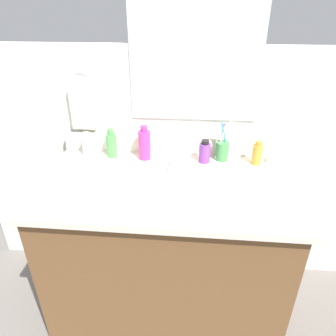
% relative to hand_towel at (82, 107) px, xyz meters
% --- Properties ---
extents(ground_plane, '(6.00, 6.00, 0.00)m').
position_rel_hand_towel_xyz_m(ground_plane, '(0.45, -0.32, -1.01)').
color(ground_plane, '#66605B').
extents(vanity_cabinet, '(1.05, 0.56, 0.76)m').
position_rel_hand_towel_xyz_m(vanity_cabinet, '(0.45, -0.32, -0.63)').
color(vanity_cabinet, brown).
rests_on(vanity_cabinet, ground_plane).
extents(countertop, '(1.10, 0.61, 0.03)m').
position_rel_hand_towel_xyz_m(countertop, '(0.45, -0.32, -0.23)').
color(countertop, beige).
rests_on(countertop, vanity_cabinet).
extents(backsplash, '(1.10, 0.02, 0.09)m').
position_rel_hand_towel_xyz_m(backsplash, '(0.45, -0.02, -0.17)').
color(backsplash, beige).
rests_on(backsplash, countertop).
extents(back_wall, '(2.20, 0.04, 1.30)m').
position_rel_hand_towel_xyz_m(back_wall, '(0.45, 0.04, -0.36)').
color(back_wall, white).
rests_on(back_wall, ground_plane).
extents(mirror_panel, '(0.60, 0.01, 0.56)m').
position_rel_hand_towel_xyz_m(mirror_panel, '(0.55, 0.02, 0.23)').
color(mirror_panel, '#B2BCC6').
extents(towel_ring, '(0.10, 0.01, 0.10)m').
position_rel_hand_towel_xyz_m(towel_ring, '(0.00, 0.02, 0.12)').
color(towel_ring, silver).
extents(hand_towel, '(0.11, 0.04, 0.22)m').
position_rel_hand_towel_xyz_m(hand_towel, '(0.00, 0.00, 0.00)').
color(hand_towel, silver).
extents(sink_basin, '(0.37, 0.37, 0.11)m').
position_rel_hand_towel_xyz_m(sink_basin, '(0.47, -0.36, -0.25)').
color(sink_basin, white).
rests_on(sink_basin, countertop).
extents(faucet, '(0.16, 0.10, 0.08)m').
position_rel_hand_towel_xyz_m(faucet, '(0.47, -0.17, -0.19)').
color(faucet, silver).
rests_on(faucet, countertop).
extents(bottle_cream_purple, '(0.05, 0.05, 0.11)m').
position_rel_hand_towel_xyz_m(bottle_cream_purple, '(0.61, -0.11, -0.17)').
color(bottle_cream_purple, '#7A3899').
rests_on(bottle_cream_purple, countertop).
extents(bottle_soap_pink, '(0.06, 0.06, 0.17)m').
position_rel_hand_towel_xyz_m(bottle_soap_pink, '(0.32, -0.10, -0.14)').
color(bottle_soap_pink, '#D8338C').
rests_on(bottle_soap_pink, countertop).
extents(bottle_gel_clear, '(0.05, 0.05, 0.12)m').
position_rel_hand_towel_xyz_m(bottle_gel_clear, '(0.03, -0.09, -0.16)').
color(bottle_gel_clear, silver).
rests_on(bottle_gel_clear, countertop).
extents(bottle_toner_green, '(0.05, 0.05, 0.15)m').
position_rel_hand_towel_xyz_m(bottle_toner_green, '(0.16, -0.09, -0.16)').
color(bottle_toner_green, '#4C9E4C').
rests_on(bottle_toner_green, countertop).
extents(bottle_oil_amber, '(0.05, 0.05, 0.12)m').
position_rel_hand_towel_xyz_m(bottle_oil_amber, '(0.85, -0.11, -0.17)').
color(bottle_oil_amber, gold).
rests_on(bottle_oil_amber, countertop).
extents(cup_green, '(0.08, 0.06, 0.20)m').
position_rel_hand_towel_xyz_m(cup_green, '(0.69, -0.08, -0.17)').
color(cup_green, '#3F8C47').
rests_on(cup_green, countertop).
extents(soap_bar, '(0.06, 0.04, 0.02)m').
position_rel_hand_towel_xyz_m(soap_bar, '(0.94, -0.08, -0.21)').
color(soap_bar, white).
rests_on(soap_bar, countertop).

